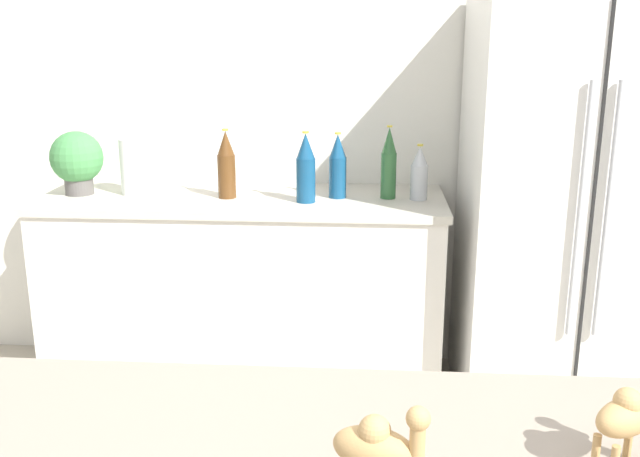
% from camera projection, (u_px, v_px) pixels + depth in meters
% --- Properties ---
extents(wall_back, '(8.00, 0.06, 2.55)m').
position_uv_depth(wall_back, '(333.00, 105.00, 3.37)').
color(wall_back, silver).
rests_on(wall_back, ground_plane).
extents(back_counter, '(1.80, 0.63, 0.91)m').
position_uv_depth(back_counter, '(245.00, 291.00, 3.30)').
color(back_counter, silver).
rests_on(back_counter, ground_plane).
extents(refrigerator, '(0.82, 0.75, 1.76)m').
position_uv_depth(refrigerator, '(564.00, 211.00, 3.01)').
color(refrigerator, silver).
rests_on(refrigerator, ground_plane).
extents(potted_plant, '(0.23, 0.23, 0.28)m').
position_uv_depth(potted_plant, '(77.00, 160.00, 3.17)').
color(potted_plant, '#595451').
rests_on(potted_plant, back_counter).
extents(paper_towel_roll, '(0.12, 0.12, 0.25)m').
position_uv_depth(paper_towel_roll, '(134.00, 167.00, 3.18)').
color(paper_towel_roll, white).
rests_on(paper_towel_roll, back_counter).
extents(back_bottle_0, '(0.08, 0.08, 0.30)m').
position_uv_depth(back_bottle_0, '(306.00, 169.00, 3.03)').
color(back_bottle_0, navy).
rests_on(back_bottle_0, back_counter).
extents(back_bottle_1, '(0.08, 0.08, 0.30)m').
position_uv_depth(back_bottle_1, '(226.00, 165.00, 3.11)').
color(back_bottle_1, brown).
rests_on(back_bottle_1, back_counter).
extents(back_bottle_2, '(0.08, 0.08, 0.24)m').
position_uv_depth(back_bottle_2, '(419.00, 173.00, 3.08)').
color(back_bottle_2, '#B2B7BC').
rests_on(back_bottle_2, back_counter).
extents(back_bottle_3, '(0.08, 0.08, 0.29)m').
position_uv_depth(back_bottle_3, '(338.00, 167.00, 3.11)').
color(back_bottle_3, navy).
rests_on(back_bottle_3, back_counter).
extents(back_bottle_4, '(0.07, 0.07, 0.32)m').
position_uv_depth(back_bottle_4, '(389.00, 164.00, 3.09)').
color(back_bottle_4, '#2D6033').
rests_on(back_bottle_4, back_counter).
extents(camel_figurine, '(0.14, 0.09, 0.17)m').
position_uv_depth(camel_figurine, '(378.00, 447.00, 0.96)').
color(camel_figurine, tan).
rests_on(camel_figurine, bar_counter).
extents(camel_figurine_second, '(0.12, 0.11, 0.16)m').
position_uv_depth(camel_figurine_second, '(629.00, 414.00, 1.06)').
color(camel_figurine_second, tan).
rests_on(camel_figurine_second, bar_counter).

